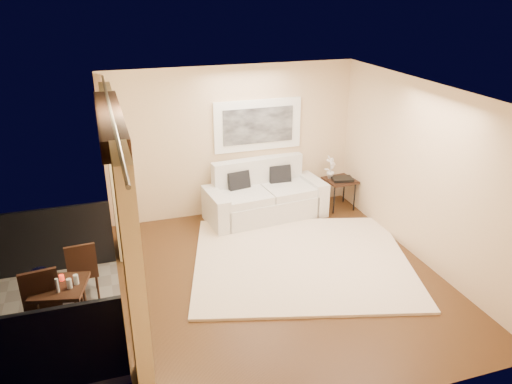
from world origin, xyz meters
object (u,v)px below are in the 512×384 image
orchid (331,167)px  balcony_chair_near (43,306)px  sofa (264,197)px  side_table (340,182)px  bistro_table (60,291)px  ice_bucket (40,278)px  balcony_chair_far (82,268)px

orchid → balcony_chair_near: 5.54m
sofa → orchid: sofa is taller
side_table → balcony_chair_near: bearing=-153.5°
sofa → bistro_table: 4.17m
bistro_table → ice_bucket: 0.28m
bistro_table → balcony_chair_far: size_ratio=0.80×
orchid → ice_bucket: size_ratio=2.22×
balcony_chair_far → ice_bucket: bearing=49.7°
sofa → orchid: (1.32, 0.00, 0.43)m
balcony_chair_near → ice_bucket: size_ratio=4.84×
side_table → balcony_chair_far: bearing=-159.9°
orchid → balcony_chair_near: size_ratio=0.46×
ice_bucket → orchid: bearing=25.9°
orchid → balcony_chair_near: bearing=-151.8°
sofa → balcony_chair_far: size_ratio=2.51×
orchid → bistro_table: 5.29m
sofa → balcony_chair_far: 3.61m
side_table → bistro_table: bearing=-154.2°
side_table → balcony_chair_far: 4.91m
side_table → bistro_table: 5.39m
side_table → orchid: bearing=148.3°
bistro_table → balcony_chair_near: (-0.19, -0.17, -0.05)m
bistro_table → balcony_chair_far: 0.71m
sofa → balcony_chair_far: bearing=-155.7°
side_table → ice_bucket: ice_bucket is taller
sofa → balcony_chair_far: (-3.13, -1.78, 0.14)m
bistro_table → balcony_chair_near: balcony_chair_near is taller
bistro_table → sofa: bearing=35.9°
side_table → balcony_chair_far: size_ratio=0.66×
sofa → side_table: sofa is taller
bistro_table → balcony_chair_far: (0.24, 0.66, -0.10)m
sofa → side_table: 1.49m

